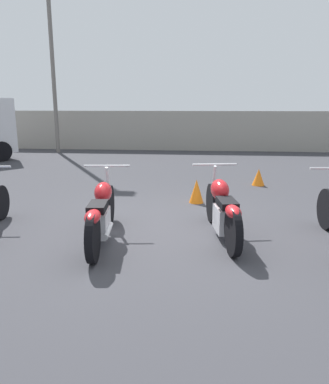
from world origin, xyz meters
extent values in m
plane|color=#38383D|center=(0.00, 0.00, 0.00)|extent=(60.00, 60.00, 0.00)
cube|color=#9E998E|center=(0.00, 10.54, 0.84)|extent=(40.00, 0.04, 1.69)
cylinder|color=slate|center=(-5.39, 9.40, 4.23)|extent=(0.16, 0.16, 8.45)
cylinder|color=black|center=(-2.93, 0.31, 0.30)|extent=(0.17, 0.61, 0.61)
cylinder|color=black|center=(-0.97, 0.26, 0.33)|extent=(0.17, 0.66, 0.66)
cylinder|color=black|center=(-0.80, -1.32, 0.33)|extent=(0.17, 0.66, 0.66)
cube|color=silver|center=(-0.87, -0.61, 0.30)|extent=(0.26, 0.59, 0.36)
ellipsoid|color=red|center=(-0.90, -0.34, 0.69)|extent=(0.31, 0.55, 0.30)
cube|color=black|center=(-0.84, -0.88, 0.61)|extent=(0.29, 0.49, 0.10)
ellipsoid|color=red|center=(-0.80, -1.27, 0.59)|extent=(0.25, 0.46, 0.16)
cylinder|color=silver|center=(-0.96, 0.16, 1.01)|extent=(0.74, 0.12, 0.04)
cylinder|color=silver|center=(-0.97, 0.21, 0.67)|extent=(0.08, 0.26, 0.66)
cylinder|color=silver|center=(-0.74, -0.75, 0.23)|extent=(0.13, 0.59, 0.07)
cylinder|color=black|center=(0.76, 0.54, 0.33)|extent=(0.20, 0.67, 0.66)
cylinder|color=black|center=(1.00, -0.94, 0.33)|extent=(0.20, 0.67, 0.66)
cube|color=silver|center=(0.89, -0.27, 0.30)|extent=(0.28, 0.56, 0.36)
ellipsoid|color=red|center=(0.85, -0.02, 0.69)|extent=(0.35, 0.58, 0.32)
cube|color=black|center=(0.93, -0.52, 0.61)|extent=(0.31, 0.52, 0.10)
ellipsoid|color=red|center=(0.99, -0.89, 0.60)|extent=(0.27, 0.47, 0.16)
cylinder|color=silver|center=(0.78, 0.44, 1.01)|extent=(0.73, 0.15, 0.04)
cylinder|color=silver|center=(0.77, 0.49, 0.67)|extent=(0.09, 0.26, 0.66)
cylinder|color=silver|center=(1.04, -0.40, 0.23)|extent=(0.16, 0.59, 0.07)
cylinder|color=black|center=(2.60, 0.32, 0.33)|extent=(0.14, 0.67, 0.66)
cube|color=black|center=(-6.80, 7.86, 1.66)|extent=(1.39, 1.15, 0.57)
cylinder|color=black|center=(-6.45, 6.82, 0.35)|extent=(0.62, 0.68, 0.70)
cone|color=orange|center=(1.99, 3.62, 0.21)|extent=(0.31, 0.31, 0.41)
cone|color=orange|center=(0.48, 1.78, 0.24)|extent=(0.30, 0.30, 0.48)
camera|label=1|loc=(0.54, -5.70, 1.99)|focal=35.00mm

